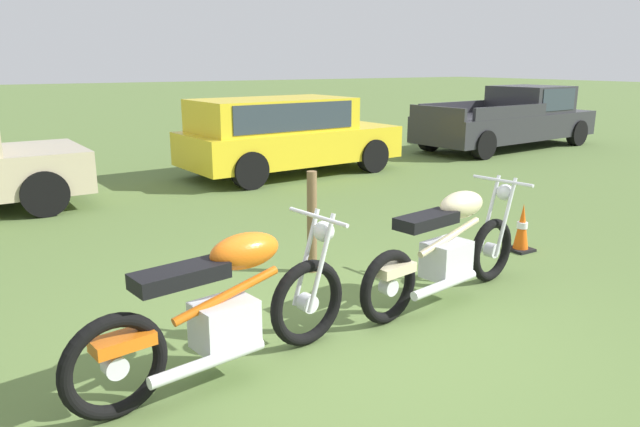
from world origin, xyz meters
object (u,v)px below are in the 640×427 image
object	(u,v)px
fence_post_wooden	(312,222)
traffic_cone	(522,229)
motorcycle_orange	(225,309)
pickup_truck_charcoal	(514,117)
motorcycle_cream	(448,247)
car_yellow	(282,131)

from	to	relation	value
fence_post_wooden	traffic_cone	bearing A→B (deg)	-15.31
motorcycle_orange	pickup_truck_charcoal	xyz separation A→B (m)	(10.44, 6.64, 0.26)
motorcycle_cream	traffic_cone	distance (m)	1.83
fence_post_wooden	motorcycle_cream	bearing A→B (deg)	-62.38
car_yellow	traffic_cone	distance (m)	5.57
motorcycle_cream	traffic_cone	xyz separation A→B (m)	(1.71, 0.60, -0.24)
motorcycle_orange	car_yellow	bearing A→B (deg)	50.29
motorcycle_orange	fence_post_wooden	xyz separation A→B (m)	(1.55, 1.47, 0.03)
motorcycle_cream	fence_post_wooden	distance (m)	1.41
pickup_truck_charcoal	traffic_cone	size ratio (longest dim) A/B	9.62
motorcycle_cream	pickup_truck_charcoal	distance (m)	10.45
motorcycle_orange	fence_post_wooden	distance (m)	2.14
motorcycle_cream	fence_post_wooden	xyz separation A→B (m)	(-0.65, 1.25, 0.03)
motorcycle_cream	pickup_truck_charcoal	xyz separation A→B (m)	(8.24, 6.42, 0.26)
motorcycle_orange	traffic_cone	distance (m)	4.00
motorcycle_orange	motorcycle_cream	size ratio (longest dim) A/B	1.02
motorcycle_cream	pickup_truck_charcoal	bearing A→B (deg)	28.39
traffic_cone	motorcycle_orange	bearing A→B (deg)	-168.06
motorcycle_orange	pickup_truck_charcoal	distance (m)	12.37
pickup_truck_charcoal	traffic_cone	xyz separation A→B (m)	(-6.53, -5.82, -0.50)
traffic_cone	fence_post_wooden	distance (m)	2.46
motorcycle_orange	motorcycle_cream	bearing A→B (deg)	-3.01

